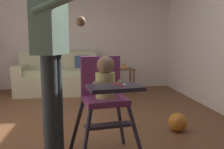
{
  "coord_description": "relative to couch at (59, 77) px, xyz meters",
  "views": [
    {
      "loc": [
        0.13,
        -2.6,
        1.06
      ],
      "look_at": [
        0.38,
        -0.57,
        0.78
      ],
      "focal_mm": 38.15,
      "sensor_mm": 36.0,
      "label": 1
    }
  ],
  "objects": [
    {
      "name": "adult_standing",
      "position": [
        0.23,
        -2.86,
        0.64
      ],
      "size": [
        0.5,
        0.59,
        1.7
      ],
      "rotation": [
        0.0,
        0.0,
        -0.28
      ],
      "color": "#2E3638",
      "rests_on": "ground"
    },
    {
      "name": "couch",
      "position": [
        0.0,
        0.0,
        0.0
      ],
      "size": [
        1.65,
        0.86,
        0.86
      ],
      "rotation": [
        0.0,
        0.0,
        -1.57
      ],
      "color": "beige",
      "rests_on": "ground"
    },
    {
      "name": "toy_ball",
      "position": [
        1.62,
        -2.4,
        -0.22
      ],
      "size": [
        0.22,
        0.22,
        0.22
      ],
      "primitive_type": "sphere",
      "color": "orange",
      "rests_on": "ground"
    },
    {
      "name": "side_table",
      "position": [
        1.35,
        -0.24,
        0.05
      ],
      "size": [
        0.4,
        0.4,
        0.52
      ],
      "color": "brown",
      "rests_on": "ground"
    },
    {
      "name": "wall_far",
      "position": [
        0.37,
        0.52,
        1.03
      ],
      "size": [
        5.13,
        0.06,
        2.73
      ],
      "primitive_type": "cube",
      "color": "silver",
      "rests_on": "ground"
    },
    {
      "name": "high_chair",
      "position": [
        0.69,
        -2.99,
        0.32
      ],
      "size": [
        0.69,
        0.79,
        0.95
      ],
      "rotation": [
        0.0,
        0.0,
        -1.4
      ],
      "color": "#362E3C",
      "rests_on": "ground"
    },
    {
      "name": "wall_clock",
      "position": [
        -0.32,
        0.48,
        1.58
      ],
      "size": [
        0.28,
        0.04,
        0.28
      ],
      "color": "white"
    },
    {
      "name": "ground",
      "position": [
        0.37,
        -2.42,
        -0.38
      ],
      "size": [
        5.93,
        7.42,
        0.1
      ],
      "primitive_type": "cube",
      "color": "brown"
    },
    {
      "name": "sippy_cup",
      "position": [
        1.34,
        -0.24,
        0.24
      ],
      "size": [
        0.07,
        0.07,
        0.1
      ],
      "primitive_type": "cylinder",
      "color": "orange",
      "rests_on": "side_table"
    }
  ]
}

